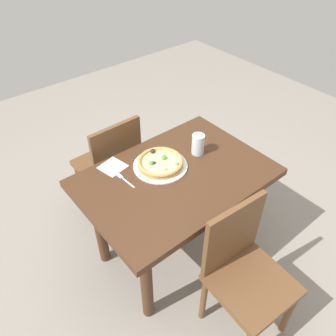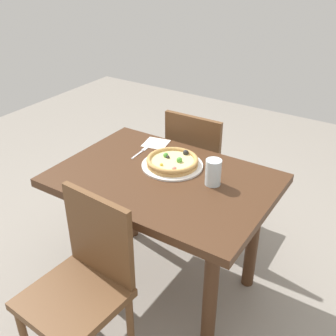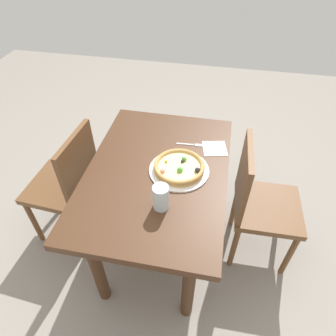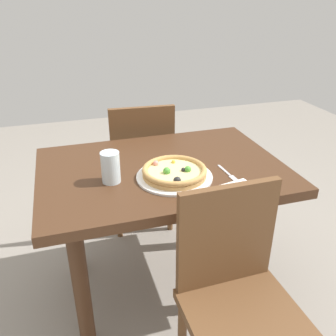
# 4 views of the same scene
# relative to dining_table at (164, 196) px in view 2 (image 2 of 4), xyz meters

# --- Properties ---
(ground_plane) EXTENTS (6.00, 6.00, 0.00)m
(ground_plane) POSITION_rel_dining_table_xyz_m (0.00, 0.00, -0.62)
(ground_plane) COLOR gray
(dining_table) EXTENTS (1.12, 0.78, 0.73)m
(dining_table) POSITION_rel_dining_table_xyz_m (0.00, 0.00, 0.00)
(dining_table) COLOR #472B19
(dining_table) RESTS_ON ground
(chair_near) EXTENTS (0.43, 0.43, 0.87)m
(chair_near) POSITION_rel_dining_table_xyz_m (-0.03, -0.60, -0.14)
(chair_near) COLOR brown
(chair_near) RESTS_ON ground
(chair_far) EXTENTS (0.41, 0.41, 0.87)m
(chair_far) POSITION_rel_dining_table_xyz_m (-0.11, 0.60, -0.14)
(chair_far) COLOR brown
(chair_far) RESTS_ON ground
(plate) EXTENTS (0.33, 0.33, 0.01)m
(plate) POSITION_rel_dining_table_xyz_m (-0.02, 0.12, 0.12)
(plate) COLOR white
(plate) RESTS_ON dining_table
(pizza) EXTENTS (0.28, 0.28, 0.05)m
(pizza) POSITION_rel_dining_table_xyz_m (-0.02, 0.12, 0.15)
(pizza) COLOR tan
(pizza) RESTS_ON plate
(fork) EXTENTS (0.03, 0.17, 0.00)m
(fork) POSITION_rel_dining_table_xyz_m (-0.26, 0.16, 0.12)
(fork) COLOR silver
(fork) RESTS_ON dining_table
(drinking_glass) EXTENTS (0.08, 0.08, 0.14)m
(drinking_glass) POSITION_rel_dining_table_xyz_m (0.25, 0.08, 0.18)
(drinking_glass) COLOR silver
(drinking_glass) RESTS_ON dining_table
(napkin) EXTENTS (0.17, 0.17, 0.00)m
(napkin) POSITION_rel_dining_table_xyz_m (-0.25, 0.30, 0.12)
(napkin) COLOR white
(napkin) RESTS_ON dining_table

